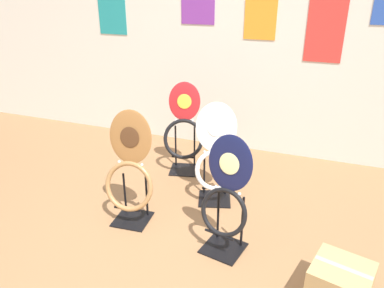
{
  "coord_description": "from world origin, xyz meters",
  "views": [
    {
      "loc": [
        0.89,
        -1.67,
        1.82
      ],
      "look_at": [
        -0.11,
        1.01,
        0.55
      ],
      "focal_mm": 35.0,
      "sensor_mm": 36.0,
      "label": 1
    }
  ],
  "objects": [
    {
      "name": "storage_box",
      "position": [
        1.12,
        0.25,
        0.13
      ],
      "size": [
        0.41,
        0.4,
        0.26
      ],
      "color": "tan",
      "rests_on": "ground_plane"
    },
    {
      "name": "toilet_seat_display_navy_moon",
      "position": [
        0.34,
        0.49,
        0.43
      ],
      "size": [
        0.37,
        0.33,
        0.88
      ],
      "color": "black",
      "rests_on": "ground_plane"
    },
    {
      "name": "toilet_seat_display_crimson_swirl",
      "position": [
        -0.39,
        1.53,
        0.42
      ],
      "size": [
        0.44,
        0.34,
        0.91
      ],
      "color": "black",
      "rests_on": "ground_plane"
    },
    {
      "name": "toilet_seat_display_white_plain",
      "position": [
        0.06,
        1.12,
        0.4
      ],
      "size": [
        0.43,
        0.4,
        0.86
      ],
      "color": "black",
      "rests_on": "ground_plane"
    },
    {
      "name": "ground_plane",
      "position": [
        0.0,
        0.0,
        0.0
      ],
      "size": [
        14.0,
        14.0,
        0.0
      ],
      "primitive_type": "plane",
      "color": "#8E6642"
    },
    {
      "name": "wall_back",
      "position": [
        0.0,
        2.32,
        1.3
      ],
      "size": [
        8.0,
        0.07,
        2.6
      ],
      "color": "silver",
      "rests_on": "ground_plane"
    },
    {
      "name": "toilet_seat_display_woodgrain",
      "position": [
        -0.47,
        0.57,
        0.42
      ],
      "size": [
        0.42,
        0.3,
        0.92
      ],
      "color": "black",
      "rests_on": "ground_plane"
    }
  ]
}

